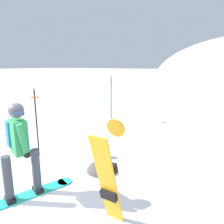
% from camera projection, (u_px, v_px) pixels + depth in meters
% --- Properties ---
extents(ground_plane, '(300.00, 300.00, 0.00)m').
position_uv_depth(ground_plane, '(10.00, 208.00, 3.49)').
color(ground_plane, white).
extents(snowboarder_main, '(0.83, 1.74, 1.71)m').
position_uv_depth(snowboarder_main, '(20.00, 148.00, 3.63)').
color(snowboarder_main, '#23B7A3').
rests_on(snowboarder_main, ground).
extents(spare_snowboard, '(0.28, 0.51, 1.59)m').
position_uv_depth(spare_snowboard, '(109.00, 176.00, 2.94)').
color(spare_snowboard, orange).
rests_on(spare_snowboard, ground).
extents(piste_marker_near, '(0.20, 0.20, 1.79)m').
position_uv_depth(piste_marker_near, '(36.00, 117.00, 5.36)').
color(piste_marker_near, black).
rests_on(piste_marker_near, ground).
extents(piste_marker_far, '(0.20, 0.20, 1.94)m').
position_uv_depth(piste_marker_far, '(111.00, 95.00, 8.72)').
color(piste_marker_far, black).
rests_on(piste_marker_far, ground).
extents(rock_mid, '(0.64, 0.54, 0.45)m').
position_uv_depth(rock_mid, '(100.00, 172.00, 4.69)').
color(rock_mid, '#4C4742').
rests_on(rock_mid, ground).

